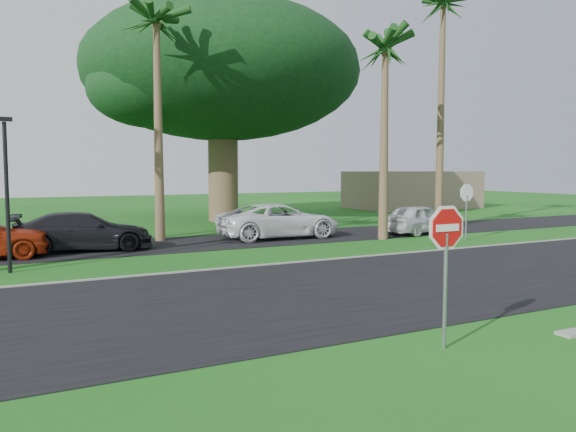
% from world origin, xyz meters
% --- Properties ---
extents(ground, '(120.00, 120.00, 0.00)m').
position_xyz_m(ground, '(0.00, 0.00, 0.00)').
color(ground, '#144F13').
rests_on(ground, ground).
extents(road, '(120.00, 8.00, 0.02)m').
position_xyz_m(road, '(0.00, 2.00, 0.01)').
color(road, black).
rests_on(road, ground).
extents(parking_strip, '(120.00, 5.00, 0.02)m').
position_xyz_m(parking_strip, '(0.00, 12.50, 0.01)').
color(parking_strip, black).
rests_on(parking_strip, ground).
extents(curb, '(120.00, 0.12, 0.06)m').
position_xyz_m(curb, '(0.00, 6.05, 0.03)').
color(curb, gray).
rests_on(curb, ground).
extents(stop_sign_near, '(1.05, 0.07, 2.62)m').
position_xyz_m(stop_sign_near, '(0.50, -3.00, 1.77)').
color(stop_sign_near, gray).
rests_on(stop_sign_near, ground).
extents(stop_sign_far, '(1.05, 0.07, 2.62)m').
position_xyz_m(stop_sign_far, '(12.00, 8.00, 1.77)').
color(stop_sign_far, gray).
rests_on(stop_sign_far, ground).
extents(palm_center, '(5.00, 5.00, 10.50)m').
position_xyz_m(palm_center, '(0.00, 14.00, 9.16)').
color(palm_center, brown).
rests_on(palm_center, ground).
extents(palm_right_near, '(5.00, 5.00, 9.50)m').
position_xyz_m(palm_right_near, '(9.00, 10.00, 8.19)').
color(palm_right_near, brown).
rests_on(palm_right_near, ground).
extents(palm_right_far, '(5.00, 5.00, 13.00)m').
position_xyz_m(palm_right_far, '(15.00, 13.00, 11.58)').
color(palm_right_far, brown).
rests_on(palm_right_far, ground).
extents(canopy_tree, '(16.50, 16.50, 13.12)m').
position_xyz_m(canopy_tree, '(6.00, 22.00, 8.95)').
color(canopy_tree, brown).
rests_on(canopy_tree, ground).
extents(streetlight_right, '(0.45, 0.25, 4.64)m').
position_xyz_m(streetlight_right, '(-6.00, 8.50, 2.65)').
color(streetlight_right, black).
rests_on(streetlight_right, ground).
extents(building_far, '(10.00, 6.00, 3.00)m').
position_xyz_m(building_far, '(24.00, 26.00, 1.50)').
color(building_far, gray).
rests_on(building_far, ground).
extents(car_dark, '(5.29, 2.69, 1.47)m').
position_xyz_m(car_dark, '(-3.38, 12.29, 0.74)').
color(car_dark, black).
rests_on(car_dark, ground).
extents(car_minivan, '(5.65, 2.68, 1.56)m').
position_xyz_m(car_minivan, '(5.06, 12.50, 0.78)').
color(car_minivan, white).
rests_on(car_minivan, ground).
extents(car_pickup, '(4.45, 2.67, 1.42)m').
position_xyz_m(car_pickup, '(11.84, 10.95, 0.71)').
color(car_pickup, silver).
rests_on(car_pickup, ground).
extents(utility_slab, '(0.56, 0.37, 0.06)m').
position_xyz_m(utility_slab, '(3.20, -3.50, 0.03)').
color(utility_slab, gray).
rests_on(utility_slab, ground).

